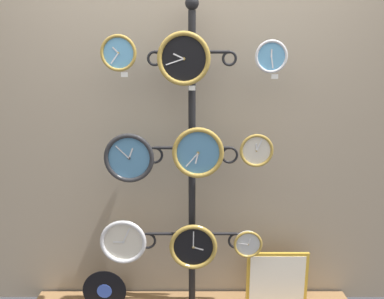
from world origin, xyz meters
name	(u,v)px	position (x,y,z in m)	size (l,w,h in m)	color
shop_wall	(192,107)	(0.00, 0.57, 1.40)	(4.40, 0.04, 2.80)	gray
display_stand	(192,207)	(0.00, 0.41, 0.76)	(0.72, 0.39, 2.07)	black
clock_top_left	(119,53)	(-0.42, 0.32, 1.74)	(0.21, 0.04, 0.21)	#60A8DB
clock_top_center	(184,59)	(-0.05, 0.31, 1.71)	(0.31, 0.04, 0.31)	black
clock_top_right	(271,57)	(0.46, 0.32, 1.72)	(0.19, 0.04, 0.19)	#60A8DB
clock_middle_left	(129,158)	(-0.39, 0.32, 1.12)	(0.31, 0.04, 0.31)	#4C84B2
clock_middle_center	(198,153)	(0.04, 0.31, 1.15)	(0.32, 0.04, 0.32)	#4C84B2
clock_middle_right	(256,150)	(0.39, 0.30, 1.17)	(0.21, 0.04, 0.21)	silver
clock_bottom_left	(123,242)	(-0.45, 0.33, 0.55)	(0.30, 0.04, 0.30)	silver
clock_bottom_center	(193,247)	(0.01, 0.30, 0.53)	(0.31, 0.04, 0.31)	black
clock_bottom_right	(248,244)	(0.36, 0.33, 0.54)	(0.19, 0.04, 0.19)	silver
vinyl_record	(105,291)	(-0.58, 0.31, 0.21)	(0.29, 0.01, 0.29)	black
picture_frame	(277,278)	(0.58, 0.39, 0.25)	(0.42, 0.02, 0.38)	gold
price_tag_upper	(124,75)	(-0.40, 0.32, 1.62)	(0.04, 0.00, 0.03)	white
price_tag_mid	(191,88)	(0.00, 0.31, 1.54)	(0.04, 0.00, 0.03)	white
price_tag_lower	(275,76)	(0.48, 0.32, 1.61)	(0.04, 0.00, 0.03)	white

